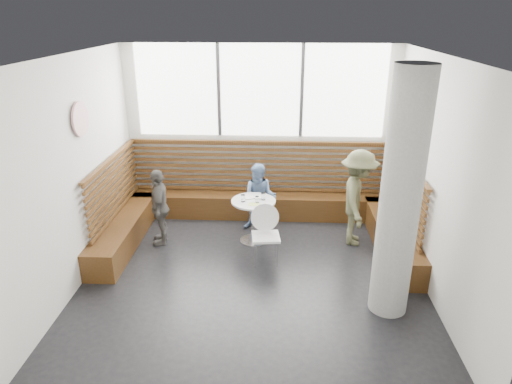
{
  "coord_description": "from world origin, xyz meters",
  "views": [
    {
      "loc": [
        0.35,
        -5.82,
        3.74
      ],
      "look_at": [
        0.0,
        1.0,
        1.0
      ],
      "focal_mm": 32.0,
      "sensor_mm": 36.0,
      "label": 1
    }
  ],
  "objects_px": {
    "cafe_table": "(253,212)",
    "child_back": "(260,198)",
    "adult_man": "(358,198)",
    "concrete_column": "(401,198)",
    "child_left": "(160,207)",
    "cafe_chair": "(266,230)"
  },
  "relations": [
    {
      "from": "cafe_table",
      "to": "child_back",
      "type": "xyz_separation_m",
      "value": [
        0.09,
        0.48,
        0.07
      ]
    },
    {
      "from": "concrete_column",
      "to": "cafe_table",
      "type": "xyz_separation_m",
      "value": [
        -1.9,
        1.8,
        -1.05
      ]
    },
    {
      "from": "concrete_column",
      "to": "cafe_chair",
      "type": "relative_size",
      "value": 3.45
    },
    {
      "from": "cafe_chair",
      "to": "adult_man",
      "type": "height_order",
      "value": "adult_man"
    },
    {
      "from": "cafe_table",
      "to": "child_left",
      "type": "bearing_deg",
      "value": -176.3
    },
    {
      "from": "child_left",
      "to": "cafe_chair",
      "type": "bearing_deg",
      "value": 64.57
    },
    {
      "from": "concrete_column",
      "to": "child_left",
      "type": "distance_m",
      "value": 3.98
    },
    {
      "from": "concrete_column",
      "to": "adult_man",
      "type": "height_order",
      "value": "concrete_column"
    },
    {
      "from": "concrete_column",
      "to": "adult_man",
      "type": "distance_m",
      "value": 2.02
    },
    {
      "from": "cafe_table",
      "to": "child_back",
      "type": "height_order",
      "value": "child_back"
    },
    {
      "from": "adult_man",
      "to": "child_back",
      "type": "relative_size",
      "value": 1.32
    },
    {
      "from": "adult_man",
      "to": "child_back",
      "type": "bearing_deg",
      "value": 83.67
    },
    {
      "from": "concrete_column",
      "to": "child_back",
      "type": "height_order",
      "value": "concrete_column"
    },
    {
      "from": "concrete_column",
      "to": "cafe_table",
      "type": "bearing_deg",
      "value": 136.66
    },
    {
      "from": "cafe_chair",
      "to": "child_left",
      "type": "distance_m",
      "value": 1.88
    },
    {
      "from": "child_back",
      "to": "concrete_column",
      "type": "bearing_deg",
      "value": -43.48
    },
    {
      "from": "cafe_table",
      "to": "child_back",
      "type": "distance_m",
      "value": 0.49
    },
    {
      "from": "child_back",
      "to": "child_left",
      "type": "relative_size",
      "value": 0.94
    },
    {
      "from": "cafe_table",
      "to": "child_left",
      "type": "relative_size",
      "value": 0.58
    },
    {
      "from": "adult_man",
      "to": "child_left",
      "type": "relative_size",
      "value": 1.25
    },
    {
      "from": "concrete_column",
      "to": "cafe_table",
      "type": "relative_size",
      "value": 4.16
    },
    {
      "from": "adult_man",
      "to": "child_back",
      "type": "height_order",
      "value": "adult_man"
    }
  ]
}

